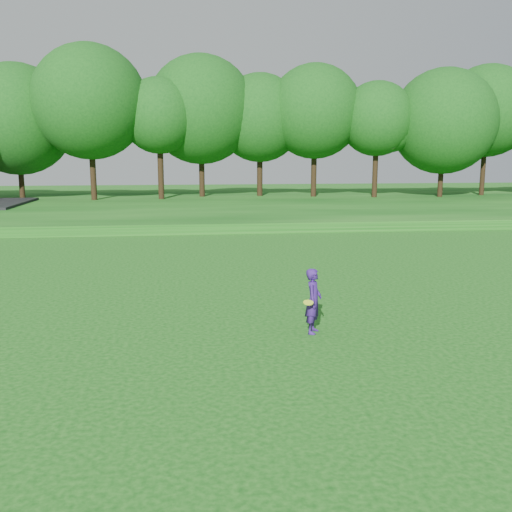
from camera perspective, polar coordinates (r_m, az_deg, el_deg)
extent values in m
plane|color=#0E4810|center=(13.61, -9.15, -9.40)|extent=(140.00, 140.00, 0.00)
cube|color=#0E4810|center=(47.01, -7.54, 5.04)|extent=(130.00, 30.00, 0.60)
cube|color=gray|center=(33.13, -7.80, 2.35)|extent=(130.00, 1.60, 0.04)
imported|color=#371970|center=(14.62, 5.77, -4.49)|extent=(0.61, 0.72, 1.68)
cylinder|color=#DBFF28|center=(14.23, 5.25, -4.66)|extent=(0.25, 0.25, 0.08)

